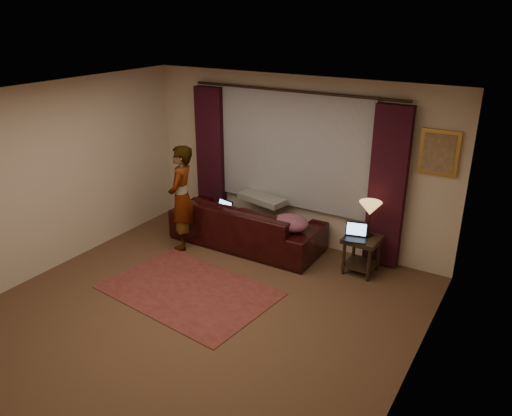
{
  "coord_description": "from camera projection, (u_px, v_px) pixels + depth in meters",
  "views": [
    {
      "loc": [
        3.3,
        -4.09,
        3.49
      ],
      "look_at": [
        0.1,
        1.2,
        1.0
      ],
      "focal_mm": 35.0,
      "sensor_mm": 36.0,
      "label": 1
    }
  ],
  "objects": [
    {
      "name": "floor",
      "position": [
        199.0,
        313.0,
        6.14
      ],
      "size": [
        5.0,
        5.0,
        0.01
      ],
      "primitive_type": "cube",
      "color": "brown",
      "rests_on": "ground"
    },
    {
      "name": "laptop_sofa",
      "position": [
        220.0,
        209.0,
        7.73
      ],
      "size": [
        0.38,
        0.4,
        0.22
      ],
      "primitive_type": null,
      "rotation": [
        0.0,
        0.0,
        -0.23
      ],
      "color": "black",
      "rests_on": "sofa"
    },
    {
      "name": "wall_left",
      "position": [
        49.0,
        179.0,
        6.85
      ],
      "size": [
        0.02,
        5.0,
        2.6
      ],
      "primitive_type": "cube",
      "color": "beige",
      "rests_on": "ground"
    },
    {
      "name": "clothing_pile",
      "position": [
        290.0,
        223.0,
        7.19
      ],
      "size": [
        0.58,
        0.46,
        0.23
      ],
      "primitive_type": "ellipsoid",
      "rotation": [
        0.0,
        0.0,
        0.08
      ],
      "color": "#7C4154",
      "rests_on": "sofa"
    },
    {
      "name": "laptop_table",
      "position": [
        356.0,
        233.0,
        6.76
      ],
      "size": [
        0.37,
        0.39,
        0.22
      ],
      "primitive_type": null,
      "rotation": [
        0.0,
        0.0,
        0.23
      ],
      "color": "black",
      "rests_on": "end_table"
    },
    {
      "name": "ceiling",
      "position": [
        188.0,
        100.0,
        5.17
      ],
      "size": [
        5.0,
        5.0,
        0.02
      ],
      "primitive_type": "cube",
      "color": "silver",
      "rests_on": "ground"
    },
    {
      "name": "area_rug",
      "position": [
        189.0,
        290.0,
        6.62
      ],
      "size": [
        2.34,
        1.7,
        0.01
      ],
      "primitive_type": "cube",
      "rotation": [
        0.0,
        0.0,
        -0.11
      ],
      "color": "brown",
      "rests_on": "floor"
    },
    {
      "name": "wall_right",
      "position": [
        416.0,
        272.0,
        4.45
      ],
      "size": [
        0.02,
        5.0,
        2.6
      ],
      "primitive_type": "cube",
      "color": "beige",
      "rests_on": "ground"
    },
    {
      "name": "drape_right",
      "position": [
        387.0,
        188.0,
        6.87
      ],
      "size": [
        0.5,
        0.14,
        2.3
      ],
      "primitive_type": "cube",
      "color": "black",
      "rests_on": "floor"
    },
    {
      "name": "picture_frame",
      "position": [
        439.0,
        153.0,
        6.44
      ],
      "size": [
        0.5,
        0.04,
        0.6
      ],
      "primitive_type": "cube",
      "color": "gold",
      "rests_on": "wall_back"
    },
    {
      "name": "sheer_curtain",
      "position": [
        293.0,
        150.0,
        7.52
      ],
      "size": [
        2.5,
        0.05,
        1.8
      ],
      "primitive_type": "cube",
      "color": "#9A9AA1",
      "rests_on": "wall_back"
    },
    {
      "name": "person",
      "position": [
        182.0,
        198.0,
        7.55
      ],
      "size": [
        0.61,
        0.61,
        1.63
      ],
      "primitive_type": "imported",
      "rotation": [
        0.0,
        0.0,
        -1.21
      ],
      "color": "gray",
      "rests_on": "floor"
    },
    {
      "name": "tiffany_lamp",
      "position": [
        369.0,
        219.0,
        6.86
      ],
      "size": [
        0.32,
        0.32,
        0.49
      ],
      "primitive_type": null,
      "rotation": [
        0.0,
        0.0,
        -0.04
      ],
      "color": "#A29F4E",
      "rests_on": "end_table"
    },
    {
      "name": "drape_left",
      "position": [
        211.0,
        157.0,
        8.32
      ],
      "size": [
        0.5,
        0.14,
        2.3
      ],
      "primitive_type": "cube",
      "color": "black",
      "rests_on": "floor"
    },
    {
      "name": "end_table",
      "position": [
        361.0,
        255.0,
        6.99
      ],
      "size": [
        0.49,
        0.49,
        0.55
      ],
      "primitive_type": "cube",
      "rotation": [
        0.0,
        0.0,
        -0.03
      ],
      "color": "black",
      "rests_on": "floor"
    },
    {
      "name": "throw_blanket",
      "position": [
        262.0,
        183.0,
        7.73
      ],
      "size": [
        0.84,
        0.47,
        0.09
      ],
      "primitive_type": "cube",
      "rotation": [
        0.0,
        0.0,
        -0.21
      ],
      "color": "gray",
      "rests_on": "sofa"
    },
    {
      "name": "curtain_rod",
      "position": [
        293.0,
        91.0,
        7.15
      ],
      "size": [
        0.04,
        0.04,
        3.4
      ],
      "primitive_type": "cylinder",
      "color": "black",
      "rests_on": "wall_back"
    },
    {
      "name": "wall_back",
      "position": [
        294.0,
        162.0,
        7.64
      ],
      "size": [
        5.0,
        0.02,
        2.6
      ],
      "primitive_type": "cube",
      "color": "beige",
      "rests_on": "ground"
    },
    {
      "name": "sofa",
      "position": [
        247.0,
        216.0,
        7.74
      ],
      "size": [
        2.39,
        1.05,
        0.96
      ],
      "primitive_type": "imported",
      "rotation": [
        0.0,
        0.0,
        3.15
      ],
      "color": "black",
      "rests_on": "floor"
    }
  ]
}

